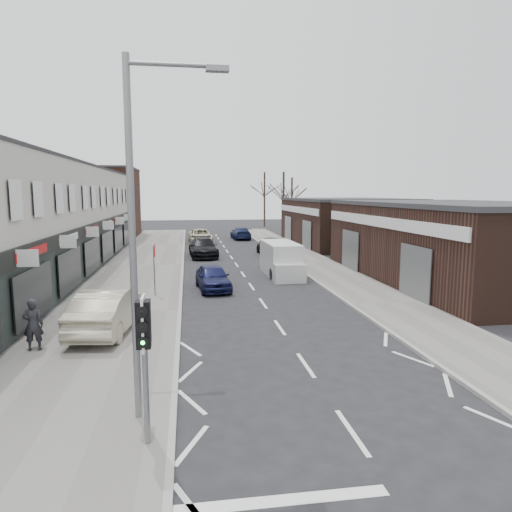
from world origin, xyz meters
name	(u,v)px	position (x,y,z in m)	size (l,w,h in m)	color
ground	(325,393)	(0.00, 0.00, 0.00)	(160.00, 160.00, 0.00)	black
pavement_left	(143,266)	(-6.75, 22.00, 0.06)	(5.50, 64.00, 0.12)	slate
pavement_right	(312,262)	(5.75, 22.00, 0.06)	(3.50, 64.00, 0.12)	slate
shop_terrace_left	(27,220)	(-13.50, 19.50, 3.55)	(8.00, 41.00, 7.10)	beige
brick_block_far	(101,204)	(-13.50, 45.00, 4.00)	(8.00, 10.00, 8.00)	#44271D
right_unit_near	(458,243)	(12.50, 14.00, 2.25)	(10.00, 18.00, 4.50)	#341F17
right_unit_far	(345,222)	(12.50, 34.00, 2.25)	(10.00, 16.00, 4.50)	#341F17
tree_far_a	(283,233)	(9.00, 48.00, 0.00)	(3.60, 3.60, 8.00)	#382D26
tree_far_b	(291,229)	(11.50, 54.00, 0.00)	(3.60, 3.60, 7.50)	#382D26
tree_far_c	(264,227)	(8.50, 60.00, 0.00)	(3.60, 3.60, 8.50)	#382D26
traffic_light	(144,336)	(-4.40, -2.02, 2.41)	(0.28, 0.60, 3.10)	slate
street_lamp	(140,221)	(-4.53, -0.80, 4.62)	(2.23, 0.22, 8.00)	slate
warning_sign	(155,254)	(-5.16, 12.00, 2.20)	(0.12, 0.80, 2.70)	slate
white_van	(281,260)	(2.39, 17.29, 1.00)	(1.98, 5.44, 2.11)	silver
sedan_on_pavement	(108,310)	(-6.49, 6.10, 0.93)	(1.71, 4.91, 1.62)	#ABA488
pedestrian	(33,325)	(-8.55, 4.30, 0.98)	(0.63, 0.41, 1.73)	black
parked_car_left_a	(213,277)	(-2.20, 13.52, 0.69)	(1.63, 4.06, 1.38)	#14173F
parked_car_left_b	(203,248)	(-2.28, 26.64, 0.78)	(2.18, 5.37, 1.56)	black
parked_car_left_c	(200,236)	(-2.20, 37.91, 0.72)	(2.38, 5.17, 1.44)	beige
parked_car_right_a	(280,263)	(2.40, 17.60, 0.73)	(1.54, 4.41, 1.45)	white
parked_car_right_b	(271,246)	(3.50, 27.07, 0.80)	(1.89, 4.69, 1.60)	black
parked_car_right_c	(241,233)	(2.49, 40.84, 0.70)	(1.96, 4.82, 1.40)	#151F42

